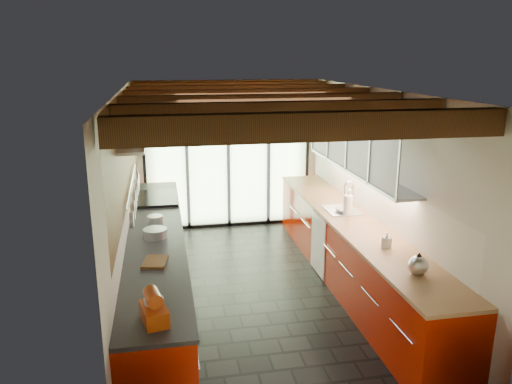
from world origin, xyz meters
TOP-DOWN VIEW (x-y plane):
  - ground at (0.00, 0.00)m, footprint 5.50×5.50m
  - room_shell at (0.00, 0.00)m, footprint 5.50×5.50m
  - ceiling_beams at (-0.00, 0.38)m, footprint 3.14×5.06m
  - glass_door at (0.00, 2.69)m, footprint 2.95×0.10m
  - left_counter at (-1.28, 0.00)m, footprint 0.68×5.00m
  - range_stove at (-1.28, 1.45)m, footprint 0.66×0.90m
  - right_counter at (1.27, 0.00)m, footprint 0.68×5.00m
  - sink_assembly at (1.29, 0.40)m, footprint 0.45×0.52m
  - upper_cabinets_right at (1.43, 0.30)m, footprint 0.34×3.00m
  - left_wall_fixtures at (-1.47, 0.25)m, footprint 0.28×2.60m
  - stand_mixer at (-1.27, -2.15)m, footprint 0.25×0.35m
  - pot_large at (-1.27, 0.26)m, footprint 0.26×0.26m
  - pot_small at (-1.27, -0.19)m, footprint 0.30×0.30m
  - cutting_board at (-1.27, -0.96)m, footprint 0.29×0.36m
  - kettle at (1.27, -1.72)m, footprint 0.21×0.25m
  - paper_towel at (1.27, 0.19)m, footprint 0.12×0.12m
  - soap_bottle at (1.27, -1.01)m, footprint 0.11×0.11m
  - bowl at (1.27, 0.32)m, footprint 0.29×0.29m

SIDE VIEW (x-z plane):
  - ground at x=0.00m, z-range 0.00..0.00m
  - right_counter at x=1.27m, z-range 0.00..0.92m
  - left_counter at x=-1.28m, z-range 0.00..0.92m
  - range_stove at x=-1.28m, z-range -0.01..0.96m
  - cutting_board at x=-1.27m, z-range 0.92..0.95m
  - bowl at x=1.27m, z-range 0.92..0.98m
  - sink_assembly at x=1.29m, z-range 0.75..1.17m
  - pot_small at x=-1.27m, z-range 0.92..1.03m
  - pot_large at x=-1.27m, z-range 0.92..1.04m
  - soap_bottle at x=1.27m, z-range 0.92..1.10m
  - kettle at x=1.27m, z-range 0.91..1.14m
  - stand_mixer at x=-1.27m, z-range 0.89..1.18m
  - paper_towel at x=1.27m, z-range 0.89..1.22m
  - room_shell at x=0.00m, z-range -1.10..4.40m
  - glass_door at x=0.00m, z-range 0.21..3.11m
  - left_wall_fixtures at x=-1.47m, z-range 1.32..2.28m
  - upper_cabinets_right at x=1.43m, z-range 0.35..3.35m
  - ceiling_beams at x=0.00m, z-range 0.01..4.91m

